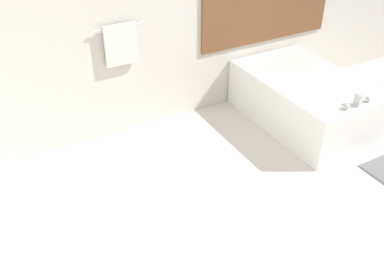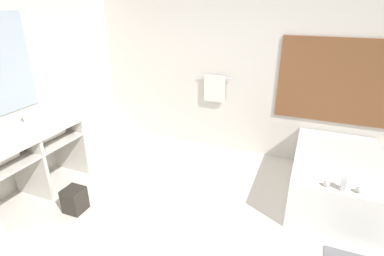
% 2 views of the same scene
% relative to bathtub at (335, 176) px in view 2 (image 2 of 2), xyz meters
% --- Properties ---
extents(ground_plane, '(16.00, 16.00, 0.00)m').
position_rel_bathtub_xyz_m(ground_plane, '(-1.45, -1.42, -0.29)').
color(ground_plane, silver).
rests_on(ground_plane, ground).
extents(wall_back_with_blinds, '(7.40, 0.13, 2.70)m').
position_rel_bathtub_xyz_m(wall_back_with_blinds, '(-1.40, 0.81, 1.05)').
color(wall_back_with_blinds, silver).
rests_on(wall_back_with_blinds, ground_plane).
extents(vanity_counter, '(0.61, 1.35, 0.84)m').
position_rel_bathtub_xyz_m(vanity_counter, '(-3.34, -1.31, 0.32)').
color(vanity_counter, silver).
rests_on(vanity_counter, ground_plane).
extents(sink_faucet, '(0.09, 0.04, 0.18)m').
position_rel_bathtub_xyz_m(sink_faucet, '(-3.50, -1.13, 0.64)').
color(sink_faucet, silver).
rests_on(sink_faucet, vanity_counter).
extents(bathtub, '(0.95, 1.53, 0.65)m').
position_rel_bathtub_xyz_m(bathtub, '(0.00, 0.00, 0.00)').
color(bathtub, white).
rests_on(bathtub, ground_plane).
extents(waste_bin, '(0.21, 0.21, 0.28)m').
position_rel_bathtub_xyz_m(waste_bin, '(-2.69, -1.37, -0.15)').
color(waste_bin, '#2D2823').
rests_on(waste_bin, ground_plane).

